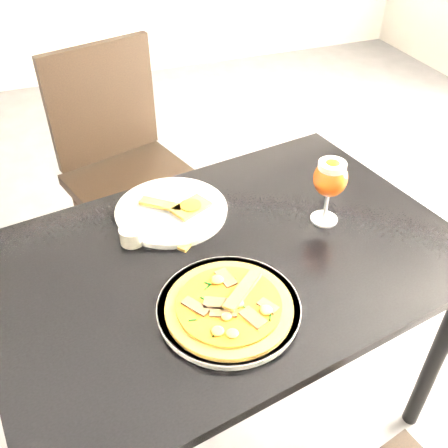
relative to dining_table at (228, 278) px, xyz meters
name	(u,v)px	position (x,y,z in m)	size (l,w,h in m)	color
ground	(277,362)	(0.25, 0.12, -0.66)	(6.00, 6.00, 0.00)	#505052
dining_table	(228,278)	(0.00, 0.00, 0.00)	(1.31, 0.98, 0.75)	black
chair_far	(126,166)	(-0.12, 0.83, -0.11)	(0.58, 0.58, 1.00)	black
plate_main	(229,308)	(-0.07, -0.18, 0.10)	(0.32, 0.32, 0.02)	white
pizza	(229,306)	(-0.07, -0.19, 0.12)	(0.29, 0.29, 0.03)	olive
plate_second	(172,211)	(-0.09, 0.22, 0.10)	(0.31, 0.31, 0.02)	white
crust_scraps	(181,206)	(-0.06, 0.21, 0.11)	(0.20, 0.15, 0.01)	olive
loose_crust	(192,238)	(-0.07, 0.09, 0.09)	(0.11, 0.03, 0.01)	olive
sauce_cup	(132,235)	(-0.22, 0.13, 0.11)	(0.07, 0.07, 0.04)	beige
beer_glass	(330,179)	(0.30, 0.04, 0.23)	(0.09, 0.09, 0.19)	silver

